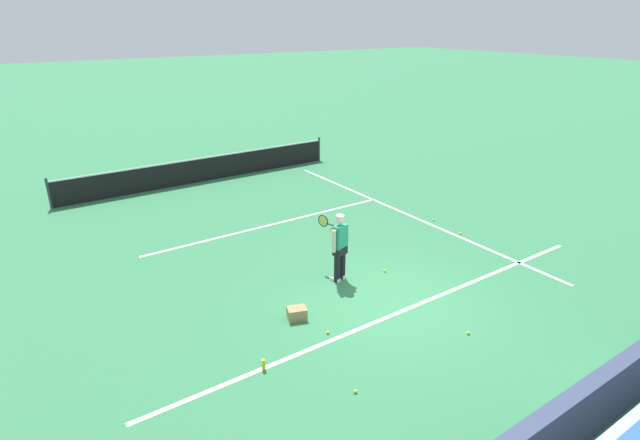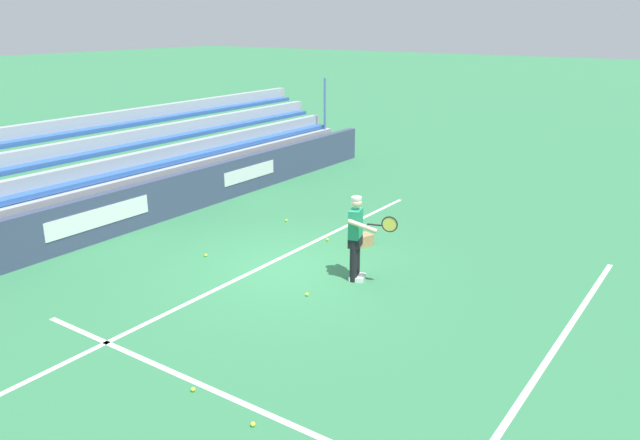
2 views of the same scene
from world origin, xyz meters
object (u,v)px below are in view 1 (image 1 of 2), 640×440
(tennis_ball_on_baseline, at_px, (461,233))
(tennis_ball_midcourt, at_px, (468,333))
(tennis_net, at_px, (204,169))
(tennis_player, at_px, (339,247))
(tennis_ball_far_right, at_px, (328,332))
(tennis_ball_toward_net, at_px, (355,391))
(water_bottle, at_px, (264,365))
(tennis_ball_near_player, at_px, (385,271))
(ball_box_cardboard, at_px, (297,313))
(tennis_ball_far_left, at_px, (434,220))

(tennis_ball_on_baseline, bearing_deg, tennis_ball_midcourt, -137.29)
(tennis_ball_on_baseline, bearing_deg, tennis_net, 114.70)
(tennis_player, distance_m, tennis_ball_far_right, 2.48)
(tennis_ball_midcourt, height_order, tennis_ball_far_right, same)
(tennis_ball_toward_net, relative_size, water_bottle, 0.30)
(tennis_ball_midcourt, distance_m, tennis_ball_near_player, 3.04)
(tennis_ball_far_right, bearing_deg, tennis_player, 48.25)
(tennis_ball_toward_net, height_order, tennis_ball_near_player, same)
(tennis_ball_far_right, distance_m, water_bottle, 1.64)
(ball_box_cardboard, height_order, tennis_ball_far_left, ball_box_cardboard)
(tennis_player, height_order, tennis_ball_toward_net, tennis_player)
(water_bottle, bearing_deg, tennis_ball_toward_net, -54.71)
(tennis_ball_on_baseline, xyz_separation_m, tennis_net, (-4.29, 9.33, 0.46))
(water_bottle, distance_m, tennis_net, 12.05)
(tennis_ball_far_right, xyz_separation_m, tennis_net, (1.92, 11.26, 0.46))
(tennis_player, height_order, tennis_ball_far_left, tennis_player)
(tennis_player, bearing_deg, tennis_ball_midcourt, -76.46)
(tennis_net, bearing_deg, tennis_ball_toward_net, -101.06)
(tennis_ball_midcourt, relative_size, water_bottle, 0.30)
(tennis_ball_toward_net, bearing_deg, tennis_ball_midcourt, 1.15)
(tennis_ball_near_player, xyz_separation_m, tennis_ball_far_left, (3.59, 1.74, 0.00))
(tennis_ball_far_left, xyz_separation_m, tennis_ball_on_baseline, (-0.12, -1.20, 0.00))
(ball_box_cardboard, relative_size, tennis_ball_far_right, 6.06)
(water_bottle, bearing_deg, tennis_player, 32.10)
(tennis_ball_midcourt, xyz_separation_m, tennis_ball_near_player, (0.39, 3.02, 0.00))
(tennis_ball_near_player, xyz_separation_m, tennis_ball_far_right, (-2.75, -1.39, 0.00))
(ball_box_cardboard, relative_size, tennis_net, 0.04)
(tennis_player, bearing_deg, tennis_net, 87.76)
(water_bottle, bearing_deg, tennis_ball_midcourt, -19.03)
(ball_box_cardboard, bearing_deg, tennis_ball_far_right, -74.88)
(tennis_ball_toward_net, distance_m, tennis_ball_near_player, 4.55)
(tennis_ball_far_left, relative_size, tennis_net, 0.01)
(tennis_ball_midcourt, relative_size, tennis_ball_far_right, 1.00)
(tennis_ball_on_baseline, bearing_deg, tennis_player, -177.64)
(tennis_player, xyz_separation_m, tennis_ball_midcourt, (0.81, -3.36, -0.86))
(tennis_player, relative_size, ball_box_cardboard, 4.29)
(tennis_ball_far_left, height_order, water_bottle, water_bottle)
(tennis_ball_midcourt, xyz_separation_m, tennis_ball_far_left, (3.98, 4.76, 0.00))
(ball_box_cardboard, xyz_separation_m, tennis_ball_midcourt, (2.59, -2.46, -0.10))
(tennis_player, distance_m, tennis_ball_far_left, 5.06)
(water_bottle, xyz_separation_m, tennis_net, (3.55, 11.51, 0.38))
(tennis_ball_far_left, relative_size, tennis_ball_far_right, 1.00)
(tennis_ball_far_right, bearing_deg, tennis_net, 80.31)
(tennis_ball_far_right, bearing_deg, water_bottle, -171.12)
(tennis_player, height_order, tennis_ball_midcourt, tennis_player)
(tennis_ball_midcourt, height_order, water_bottle, water_bottle)
(ball_box_cardboard, relative_size, tennis_ball_near_player, 6.06)
(tennis_player, bearing_deg, tennis_ball_on_baseline, 2.36)
(tennis_player, height_order, tennis_net, tennis_player)
(tennis_ball_midcourt, bearing_deg, tennis_net, 91.95)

